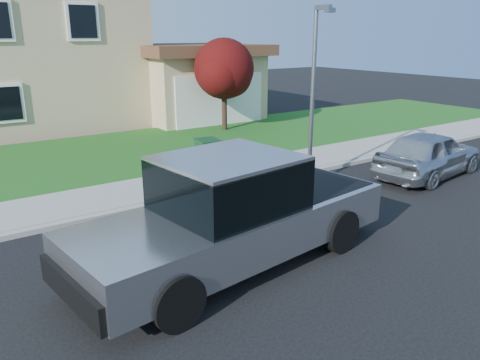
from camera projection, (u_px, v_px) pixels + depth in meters
name	position (u px, v px, depth m)	size (l,w,h in m)	color
ground	(237.00, 243.00, 9.63)	(80.00, 80.00, 0.00)	black
curb	(207.00, 194.00, 12.44)	(40.00, 0.20, 0.12)	gray
sidewalk	(188.00, 183.00, 13.30)	(40.00, 2.00, 0.15)	gray
lawn	(128.00, 152.00, 16.85)	(40.00, 7.00, 0.10)	#184513
house	(68.00, 55.00, 22.30)	(14.00, 11.30, 6.85)	tan
pickup_truck	(234.00, 214.00, 8.52)	(6.56, 2.91, 2.09)	black
woman	(244.00, 186.00, 10.39)	(0.73, 0.60, 1.89)	#E1907B
sedan	(429.00, 154.00, 13.94)	(1.66, 4.14, 1.41)	#B5B8BC
ornamental_tree	(225.00, 72.00, 19.94)	(2.84, 2.56, 3.90)	black
trash_bin	(208.00, 156.00, 13.79)	(0.72, 0.80, 1.03)	#0E3318
street_lamp	(314.00, 88.00, 12.40)	(0.24, 0.62, 4.81)	slate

